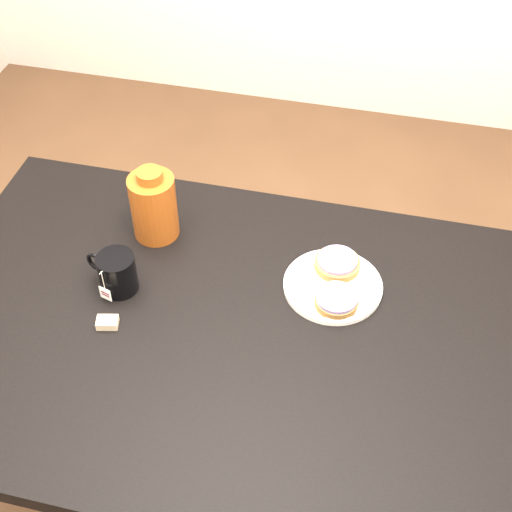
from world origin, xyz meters
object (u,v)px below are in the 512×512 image
(bagel_front, at_px, (336,300))
(teabag_pouch, at_px, (107,322))
(table, at_px, (238,354))
(plate, at_px, (333,285))
(bagel_back, at_px, (337,263))
(bagel_package, at_px, (154,206))
(mug, at_px, (117,272))

(bagel_front, relative_size, teabag_pouch, 2.90)
(table, relative_size, plate, 6.32)
(bagel_back, xyz_separation_m, bagel_package, (-0.44, 0.03, 0.06))
(plate, bearing_deg, mug, -166.97)
(bagel_back, height_order, teabag_pouch, bagel_back)
(bagel_package, bearing_deg, teabag_pouch, -91.79)
(bagel_front, height_order, bagel_package, bagel_package)
(plate, distance_m, mug, 0.48)
(plate, relative_size, bagel_front, 1.70)
(table, relative_size, bagel_back, 13.16)
(table, distance_m, mug, 0.32)
(table, height_order, mug, mug)
(bagel_back, distance_m, bagel_front, 0.11)
(teabag_pouch, bearing_deg, bagel_back, 31.03)
(bagel_front, height_order, teabag_pouch, bagel_front)
(bagel_package, bearing_deg, plate, -10.43)
(table, height_order, teabag_pouch, teabag_pouch)
(mug, height_order, teabag_pouch, mug)
(mug, bearing_deg, teabag_pouch, -65.62)
(bagel_back, xyz_separation_m, mug, (-0.47, -0.16, 0.02))
(table, xyz_separation_m, bagel_back, (0.18, 0.22, 0.11))
(plate, height_order, mug, mug)
(table, height_order, plate, plate)
(bagel_back, distance_m, teabag_pouch, 0.53)
(table, height_order, bagel_package, bagel_package)
(plate, distance_m, teabag_pouch, 0.50)
(table, distance_m, bagel_back, 0.30)
(plate, xyz_separation_m, mug, (-0.47, -0.11, 0.04))
(mug, distance_m, teabag_pouch, 0.12)
(bagel_back, distance_m, bagel_package, 0.45)
(table, relative_size, bagel_package, 7.49)
(table, distance_m, plate, 0.26)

